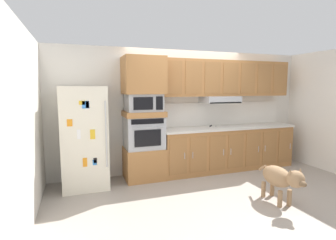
% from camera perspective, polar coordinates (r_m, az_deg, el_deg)
% --- Properties ---
extents(ground_plane, '(9.60, 9.60, 0.00)m').
position_cam_1_polar(ground_plane, '(4.91, 8.64, -13.80)').
color(ground_plane, '#9E9389').
extents(back_kitchen_wall, '(6.20, 0.12, 2.50)m').
position_cam_1_polar(back_kitchen_wall, '(5.61, 3.54, 2.02)').
color(back_kitchen_wall, silver).
rests_on(back_kitchen_wall, ground).
extents(side_panel_left, '(0.12, 7.10, 2.50)m').
position_cam_1_polar(side_panel_left, '(4.11, -27.91, -0.61)').
color(side_panel_left, silver).
rests_on(side_panel_left, ground).
extents(side_panel_right, '(0.12, 7.10, 2.50)m').
position_cam_1_polar(side_panel_right, '(6.43, 31.47, 1.64)').
color(side_panel_right, white).
rests_on(side_panel_right, ground).
extents(refrigerator, '(0.76, 0.73, 1.76)m').
position_cam_1_polar(refrigerator, '(4.79, -17.63, -3.61)').
color(refrigerator, silver).
rests_on(refrigerator, ground).
extents(oven_base_cabinet, '(0.74, 0.62, 0.60)m').
position_cam_1_polar(oven_base_cabinet, '(5.14, -5.18, -9.25)').
color(oven_base_cabinet, '#A8703D').
rests_on(oven_base_cabinet, ground).
extents(built_in_oven, '(0.70, 0.62, 0.60)m').
position_cam_1_polar(built_in_oven, '(5.00, -5.25, -2.64)').
color(built_in_oven, '#A8AAAF').
rests_on(built_in_oven, oven_base_cabinet).
extents(appliance_mid_shelf, '(0.74, 0.62, 0.10)m').
position_cam_1_polar(appliance_mid_shelf, '(4.96, -5.30, 1.35)').
color(appliance_mid_shelf, '#A8703D').
rests_on(appliance_mid_shelf, built_in_oven).
extents(microwave, '(0.64, 0.54, 0.32)m').
position_cam_1_polar(microwave, '(4.94, -5.32, 3.77)').
color(microwave, '#A8AAAF').
rests_on(microwave, appliance_mid_shelf).
extents(appliance_upper_cabinet, '(0.74, 0.62, 0.68)m').
position_cam_1_polar(appliance_upper_cabinet, '(4.94, -5.40, 9.57)').
color(appliance_upper_cabinet, '#A8703D').
rests_on(appliance_upper_cabinet, microwave).
extents(lower_cabinet_run, '(2.94, 0.63, 0.88)m').
position_cam_1_polar(lower_cabinet_run, '(5.82, 12.78, -6.05)').
color(lower_cabinet_run, '#A8703D').
rests_on(lower_cabinet_run, ground).
extents(countertop_slab, '(2.98, 0.64, 0.04)m').
position_cam_1_polar(countertop_slab, '(5.73, 12.88, -1.56)').
color(countertop_slab, beige).
rests_on(countertop_slab, lower_cabinet_run).
extents(backsplash_panel, '(2.98, 0.02, 0.50)m').
position_cam_1_polar(backsplash_panel, '(5.94, 11.47, 1.40)').
color(backsplash_panel, silver).
rests_on(backsplash_panel, countertop_slab).
extents(upper_cabinet_with_hood, '(2.94, 0.48, 0.88)m').
position_cam_1_polar(upper_cabinet_with_hood, '(5.77, 12.41, 8.49)').
color(upper_cabinet_with_hood, '#A8703D').
rests_on(upper_cabinet_with_hood, backsplash_panel).
extents(screwdriver, '(0.17, 0.17, 0.03)m').
position_cam_1_polar(screwdriver, '(5.65, 9.32, -1.25)').
color(screwdriver, black).
rests_on(screwdriver, countertop_slab).
extents(dog, '(0.33, 1.00, 0.62)m').
position_cam_1_polar(dog, '(4.37, 23.17, -11.41)').
color(dog, '#997551').
rests_on(dog, ground).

